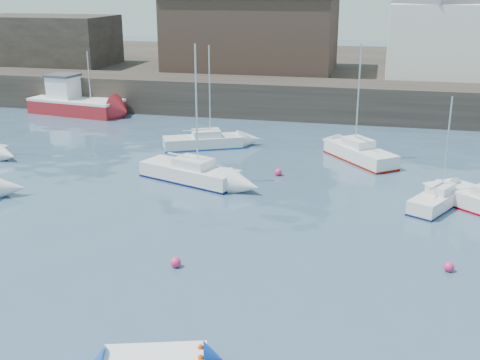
% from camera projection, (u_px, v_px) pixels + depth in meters
% --- Properties ---
extents(water, '(220.00, 220.00, 0.00)m').
position_uv_depth(water, '(158.00, 333.00, 19.89)').
color(water, '#2D4760').
rests_on(water, ground).
extents(quay_wall, '(90.00, 5.00, 3.00)m').
position_uv_depth(quay_wall, '(301.00, 99.00, 51.80)').
color(quay_wall, '#28231E').
rests_on(quay_wall, ground).
extents(land_strip, '(90.00, 32.00, 2.80)m').
position_uv_depth(land_strip, '(322.00, 72.00, 68.48)').
color(land_strip, '#28231E').
rests_on(land_strip, ground).
extents(bldg_east_d, '(11.14, 11.14, 8.95)m').
position_uv_depth(bldg_east_d, '(435.00, 26.00, 53.61)').
color(bldg_east_d, white).
rests_on(bldg_east_d, land_strip).
extents(warehouse, '(16.40, 10.40, 7.60)m').
position_uv_depth(warehouse, '(252.00, 30.00, 58.90)').
color(warehouse, '#3D2D26').
rests_on(warehouse, land_strip).
extents(bldg_west, '(14.00, 8.00, 5.00)m').
position_uv_depth(bldg_west, '(46.00, 40.00, 63.14)').
color(bldg_west, '#353028').
rests_on(bldg_west, land_strip).
extents(fishing_boat, '(8.70, 4.40, 5.50)m').
position_uv_depth(fishing_boat, '(74.00, 102.00, 52.98)').
color(fishing_boat, maroon).
rests_on(fishing_boat, ground).
extents(sailboat_b, '(6.44, 3.99, 7.90)m').
position_uv_depth(sailboat_b, '(190.00, 173.00, 35.00)').
color(sailboat_b, silver).
rests_on(sailboat_b, ground).
extents(sailboat_c, '(3.29, 4.47, 5.71)m').
position_uv_depth(sailboat_c, '(438.00, 199.00, 30.92)').
color(sailboat_c, silver).
rests_on(sailboat_c, ground).
extents(sailboat_f, '(5.04, 5.59, 7.44)m').
position_uv_depth(sailboat_f, '(360.00, 153.00, 38.96)').
color(sailboat_f, silver).
rests_on(sailboat_f, ground).
extents(sailboat_h, '(5.71, 3.97, 7.07)m').
position_uv_depth(sailboat_h, '(203.00, 141.00, 42.08)').
color(sailboat_h, silver).
rests_on(sailboat_h, ground).
extents(buoy_near, '(0.44, 0.44, 0.44)m').
position_uv_depth(buoy_near, '(176.00, 267.00, 24.53)').
color(buoy_near, '#E42967').
rests_on(buoy_near, ground).
extents(buoy_mid, '(0.42, 0.42, 0.42)m').
position_uv_depth(buoy_mid, '(448.00, 271.00, 24.16)').
color(buoy_mid, '#E42967').
rests_on(buoy_mid, ground).
extents(buoy_far, '(0.44, 0.44, 0.44)m').
position_uv_depth(buoy_far, '(278.00, 175.00, 36.18)').
color(buoy_far, '#E42967').
rests_on(buoy_far, ground).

